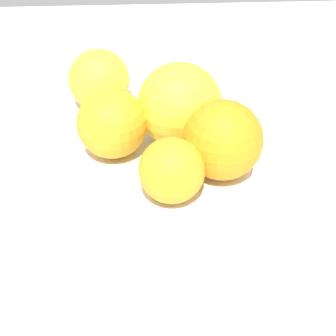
% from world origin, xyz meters
% --- Properties ---
extents(ground_plane, '(1.10, 1.10, 0.02)m').
position_xyz_m(ground_plane, '(0.00, 0.00, -0.01)').
color(ground_plane, white).
extents(fruit_bowl, '(0.18, 0.18, 0.04)m').
position_xyz_m(fruit_bowl, '(0.00, 0.00, 0.02)').
color(fruit_bowl, white).
rests_on(fruit_bowl, ground_plane).
extents(orange_in_bowl_0, '(0.06, 0.06, 0.06)m').
position_xyz_m(orange_in_bowl_0, '(0.00, 0.06, 0.07)').
color(orange_in_bowl_0, '#F9A823').
rests_on(orange_in_bowl_0, fruit_bowl).
extents(orange_in_bowl_1, '(0.08, 0.08, 0.08)m').
position_xyz_m(orange_in_bowl_1, '(-0.05, 0.03, 0.08)').
color(orange_in_bowl_1, orange).
rests_on(orange_in_bowl_1, fruit_bowl).
extents(orange_in_bowl_2, '(0.09, 0.09, 0.09)m').
position_xyz_m(orange_in_bowl_2, '(-0.01, -0.03, 0.08)').
color(orange_in_bowl_2, yellow).
rests_on(orange_in_bowl_2, fruit_bowl).
extents(orange_in_bowl_3, '(0.07, 0.07, 0.07)m').
position_xyz_m(orange_in_bowl_3, '(0.06, -0.01, 0.07)').
color(orange_in_bowl_3, '#F9A823').
rests_on(orange_in_bowl_3, fruit_bowl).
extents(orange_loose_0, '(0.08, 0.08, 0.08)m').
position_xyz_m(orange_loose_0, '(0.08, -0.17, 0.04)').
color(orange_loose_0, yellow).
rests_on(orange_loose_0, ground_plane).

